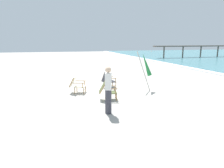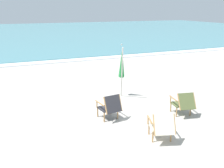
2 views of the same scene
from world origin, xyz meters
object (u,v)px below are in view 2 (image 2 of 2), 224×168
at_px(beach_chair_front_left, 162,126).
at_px(beach_chair_far_center, 183,103).
at_px(beach_chair_front_right, 110,106).
at_px(umbrella_furled_green, 122,64).

bearing_deg(beach_chair_front_left, beach_chair_far_center, 36.64).
bearing_deg(beach_chair_front_right, beach_chair_far_center, -14.98).
xyz_separation_m(beach_chair_far_center, beach_chair_front_right, (-2.23, 0.60, 0.01)).
bearing_deg(beach_chair_far_center, umbrella_furled_green, 115.42).
distance_m(beach_chair_front_right, umbrella_furled_green, 2.22).
bearing_deg(umbrella_furled_green, beach_chair_front_right, -124.53).
distance_m(beach_chair_far_center, beach_chair_front_left, 1.91).
distance_m(beach_chair_front_left, beach_chair_front_right, 1.87).
height_order(beach_chair_front_left, beach_chair_front_right, beach_chair_front_right).
xyz_separation_m(beach_chair_front_left, beach_chair_front_right, (-0.70, 1.73, 0.01)).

